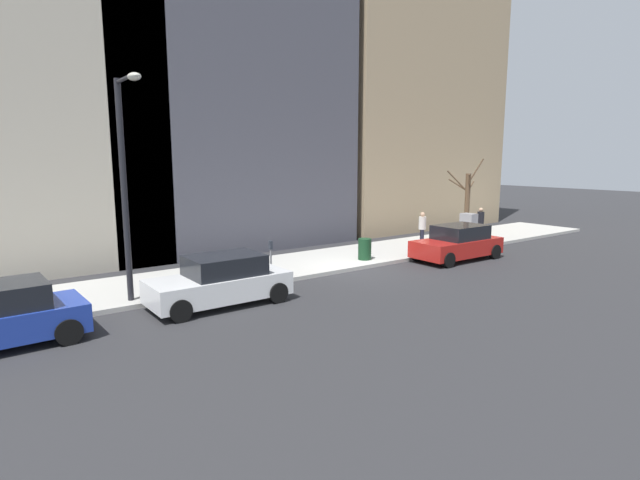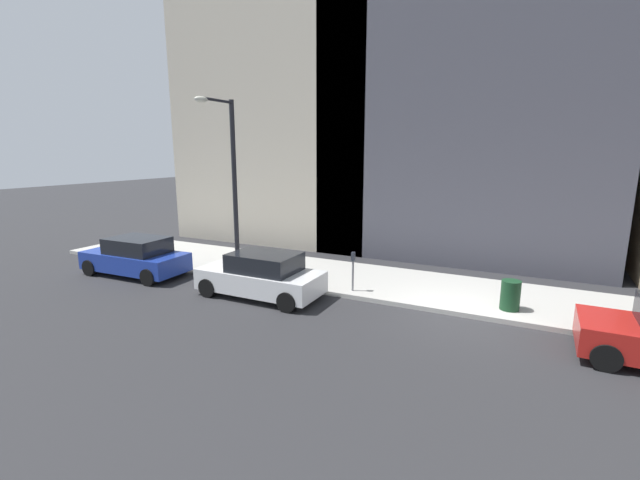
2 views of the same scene
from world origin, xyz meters
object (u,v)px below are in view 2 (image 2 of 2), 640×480
parking_meter (353,267)px  office_tower_right (310,39)px  trash_bin (510,295)px  parked_car_blue (136,257)px  streetlamp (230,173)px  parked_car_white (261,276)px

parking_meter → office_tower_right: office_tower_right is taller
trash_bin → parking_meter: bearing=95.3°
parked_car_blue → parking_meter: bearing=-81.4°
parking_meter → streetlamp: 5.76m
parked_car_blue → trash_bin: (2.02, -13.46, -0.14)m
parked_car_white → parked_car_blue: bearing=90.7°
parking_meter → trash_bin: bearing=-84.7°
parking_meter → streetlamp: bearing=92.0°
trash_bin → streetlamp: bearing=93.6°
parking_meter → office_tower_right: bearing=34.0°
office_tower_right → parking_meter: bearing=-146.0°
trash_bin → office_tower_right: office_tower_right is taller
parked_car_blue → trash_bin: bearing=-83.2°
streetlamp → trash_bin: size_ratio=7.22×
parked_car_blue → streetlamp: streetlamp is taller
office_tower_right → trash_bin: bearing=-130.2°
parked_car_white → office_tower_right: office_tower_right is taller
parked_car_white → streetlamp: size_ratio=0.65×
parking_meter → trash_bin: (0.45, -4.89, -0.38)m
parked_car_blue → trash_bin: parked_car_blue is taller
parking_meter → office_tower_right: size_ratio=0.06×
parked_car_white → streetlamp: 4.18m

